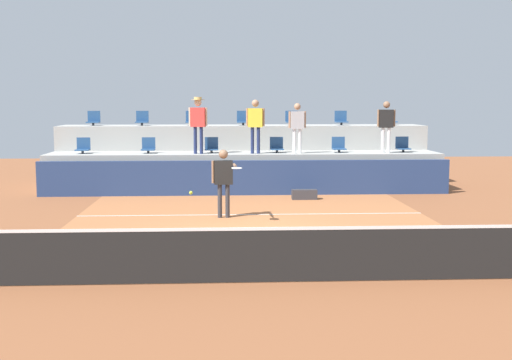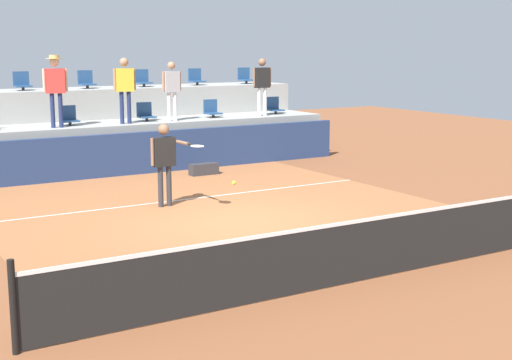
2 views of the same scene
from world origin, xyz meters
TOP-DOWN VIEW (x-y plane):
  - ground_plane at (0.00, 0.00)m, footprint 40.00×40.00m
  - court_inner_paint at (0.00, 1.00)m, footprint 9.00×10.00m
  - court_service_line at (0.00, 2.40)m, footprint 9.00×0.06m
  - tennis_net at (0.00, -4.00)m, footprint 10.48×0.08m
  - sponsor_backboard at (0.00, 6.00)m, footprint 13.00×0.16m
  - seating_tier_lower at (0.00, 7.30)m, footprint 13.00×1.80m
  - seating_tier_upper at (0.00, 9.10)m, footprint 13.00×1.80m
  - stadium_chair_lower_mid_left at (-1.10, 7.23)m, footprint 0.44×0.40m
  - stadium_chair_lower_mid_right at (1.07, 7.23)m, footprint 0.44×0.40m
  - stadium_chair_lower_right at (3.16, 7.23)m, footprint 0.44×0.40m
  - stadium_chair_lower_far_right at (5.34, 7.23)m, footprint 0.44×0.40m
  - stadium_chair_upper_mid_left at (-1.82, 9.03)m, footprint 0.44×0.40m
  - stadium_chair_upper_center at (0.01, 9.03)m, footprint 0.44×0.40m
  - stadium_chair_upper_mid_right at (1.76, 9.03)m, footprint 0.44×0.40m
  - stadium_chair_upper_right at (3.56, 9.03)m, footprint 0.44×0.40m
  - stadium_chair_upper_far_right at (5.35, 9.03)m, footprint 0.44×0.40m
  - tennis_player at (-0.71, 1.98)m, footprint 0.76×1.19m
  - spectator_with_hat at (-1.52, 6.85)m, footprint 0.62×0.51m
  - spectator_in_grey at (0.34, 6.85)m, footprint 0.61×0.26m
  - spectator_leaning_on_rail at (1.71, 6.85)m, footprint 0.58×0.23m
  - spectator_in_white at (4.66, 6.85)m, footprint 0.60×0.24m
  - tennis_ball at (-1.34, -2.03)m, footprint 0.07×0.07m
  - equipment_bag at (1.73, 5.00)m, footprint 0.76×0.28m

SIDE VIEW (x-z plane):
  - ground_plane at x=0.00m, z-range 0.00..0.00m
  - court_inner_paint at x=0.00m, z-range 0.00..0.01m
  - court_service_line at x=0.00m, z-range 0.01..0.01m
  - equipment_bag at x=1.73m, z-range 0.00..0.30m
  - tennis_net at x=0.00m, z-range -0.04..1.03m
  - sponsor_backboard at x=0.00m, z-range 0.00..1.10m
  - seating_tier_lower at x=0.00m, z-range 0.00..1.25m
  - seating_tier_upper at x=0.00m, z-range 0.00..2.10m
  - tennis_player at x=-0.71m, z-range 0.20..1.94m
  - tennis_ball at x=-1.34m, z-range 1.18..1.25m
  - stadium_chair_lower_mid_left at x=-1.10m, z-range 1.20..1.72m
  - stadium_chair_lower_mid_right at x=1.07m, z-range 1.20..1.72m
  - stadium_chair_lower_right at x=3.16m, z-range 1.20..1.72m
  - stadium_chair_lower_far_right at x=5.34m, z-range 1.20..1.72m
  - spectator_leaning_on_rail at x=1.71m, z-range 1.41..3.05m
  - spectator_in_white at x=4.66m, z-range 1.43..3.13m
  - stadium_chair_upper_mid_left at x=-1.82m, z-range 2.05..2.57m
  - stadium_chair_upper_center at x=0.01m, z-range 2.05..2.57m
  - stadium_chair_upper_mid_right at x=1.76m, z-range 2.05..2.57m
  - stadium_chair_upper_right at x=3.56m, z-range 2.05..2.57m
  - stadium_chair_upper_far_right at x=5.35m, z-range 2.05..2.57m
  - spectator_in_grey at x=0.34m, z-range 1.44..3.20m
  - spectator_with_hat at x=-1.52m, z-range 1.48..3.32m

